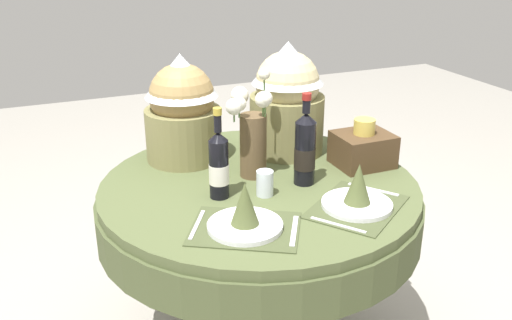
% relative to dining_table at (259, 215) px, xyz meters
% --- Properties ---
extents(dining_table, '(1.21, 1.21, 0.74)m').
position_rel_dining_table_xyz_m(dining_table, '(0.00, 0.00, 0.00)').
color(dining_table, '#4C5633').
rests_on(dining_table, ground).
extents(place_setting_left, '(0.42, 0.40, 0.16)m').
position_rel_dining_table_xyz_m(place_setting_left, '(-0.18, -0.31, 0.18)').
color(place_setting_left, '#41492B').
rests_on(place_setting_left, dining_table).
extents(place_setting_right, '(0.43, 0.41, 0.16)m').
position_rel_dining_table_xyz_m(place_setting_right, '(0.23, -0.31, 0.18)').
color(place_setting_right, '#41492B').
rests_on(place_setting_right, dining_table).
extents(flower_vase, '(0.20, 0.18, 0.41)m').
position_rel_dining_table_xyz_m(flower_vase, '(0.00, 0.07, 0.32)').
color(flower_vase, brown).
rests_on(flower_vase, dining_table).
extents(wine_bottle_left, '(0.08, 0.08, 0.34)m').
position_rel_dining_table_xyz_m(wine_bottle_left, '(0.15, -0.07, 0.27)').
color(wine_bottle_left, black).
rests_on(wine_bottle_left, dining_table).
extents(wine_bottle_right, '(0.07, 0.07, 0.33)m').
position_rel_dining_table_xyz_m(wine_bottle_right, '(-0.18, -0.06, 0.26)').
color(wine_bottle_right, black).
rests_on(wine_bottle_right, dining_table).
extents(tumbler_near_right, '(0.06, 0.06, 0.09)m').
position_rel_dining_table_xyz_m(tumbler_near_right, '(-0.02, -0.10, 0.18)').
color(tumbler_near_right, silver).
rests_on(tumbler_near_right, dining_table).
extents(gift_tub_back_left, '(0.30, 0.30, 0.43)m').
position_rel_dining_table_xyz_m(gift_tub_back_left, '(-0.19, 0.34, 0.36)').
color(gift_tub_back_left, olive).
rests_on(gift_tub_back_left, dining_table).
extents(gift_tub_back_right, '(0.31, 0.31, 0.46)m').
position_rel_dining_table_xyz_m(gift_tub_back_right, '(0.23, 0.26, 0.38)').
color(gift_tub_back_right, olive).
rests_on(gift_tub_back_right, dining_table).
extents(woven_basket_side_right, '(0.22, 0.19, 0.19)m').
position_rel_dining_table_xyz_m(woven_basket_side_right, '(0.45, 0.00, 0.21)').
color(woven_basket_side_right, '#47331E').
rests_on(woven_basket_side_right, dining_table).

